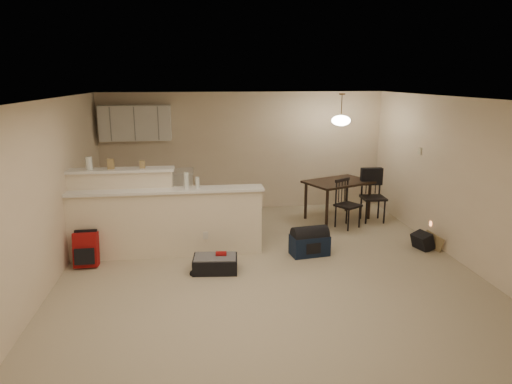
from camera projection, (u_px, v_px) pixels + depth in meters
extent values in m
plane|color=#B8AA8E|center=(269.00, 273.00, 6.69)|extent=(7.00, 7.00, 0.00)
plane|color=white|center=(270.00, 99.00, 6.09)|extent=(7.00, 7.00, 0.00)
cube|color=beige|center=(244.00, 151.00, 9.76)|extent=(6.00, 0.02, 2.50)
cube|color=beige|center=(353.00, 314.00, 3.02)|extent=(6.00, 0.02, 2.50)
cube|color=beige|center=(45.00, 197.00, 6.01)|extent=(0.02, 7.00, 2.50)
cube|color=beige|center=(469.00, 184.00, 6.77)|extent=(0.02, 7.00, 2.50)
cube|color=#F2E3C4|center=(167.00, 224.00, 7.24)|extent=(3.00, 0.28, 1.05)
cube|color=white|center=(165.00, 190.00, 7.11)|extent=(3.08, 0.38, 0.04)
cube|color=#F2E3C4|center=(123.00, 212.00, 7.33)|extent=(1.60, 0.24, 1.35)
cube|color=white|center=(120.00, 170.00, 7.16)|extent=(1.68, 0.34, 0.04)
cube|color=white|center=(136.00, 123.00, 9.15)|extent=(1.40, 0.34, 0.70)
cube|color=white|center=(149.00, 194.00, 9.40)|extent=(1.80, 0.60, 0.90)
cube|color=beige|center=(420.00, 151.00, 8.19)|extent=(0.02, 0.12, 0.12)
cylinder|color=silver|center=(89.00, 163.00, 7.07)|extent=(0.10, 0.10, 0.20)
cube|color=#9A7F4F|center=(111.00, 164.00, 7.12)|extent=(0.10, 0.07, 0.16)
cube|color=#9A7F4F|center=(142.00, 165.00, 7.18)|extent=(0.08, 0.06, 0.12)
cylinder|color=silver|center=(186.00, 181.00, 7.11)|extent=(0.07, 0.07, 0.26)
cylinder|color=silver|center=(197.00, 183.00, 7.15)|extent=(0.06, 0.06, 0.18)
cube|color=black|center=(338.00, 182.00, 9.08)|extent=(1.48, 1.26, 0.04)
cylinder|color=black|center=(327.00, 209.00, 8.63)|extent=(0.06, 0.06, 0.74)
cylinder|color=black|center=(369.00, 201.00, 9.16)|extent=(0.06, 0.06, 0.74)
cylinder|color=black|center=(306.00, 201.00, 9.18)|extent=(0.06, 0.06, 0.74)
cylinder|color=black|center=(347.00, 194.00, 9.72)|extent=(0.06, 0.06, 0.74)
cylinder|color=brown|center=(342.00, 106.00, 8.72)|extent=(0.02, 0.02, 0.50)
cylinder|color=brown|center=(342.00, 94.00, 8.66)|extent=(0.12, 0.12, 0.03)
ellipsoid|color=white|center=(341.00, 120.00, 8.78)|extent=(0.36, 0.36, 0.20)
cube|color=black|center=(215.00, 264.00, 6.72)|extent=(0.68, 0.48, 0.22)
cube|color=maroon|center=(86.00, 250.00, 6.88)|extent=(0.35, 0.22, 0.52)
cube|color=#101C32|center=(309.00, 245.00, 7.33)|extent=(0.64, 0.41, 0.33)
cube|color=black|center=(423.00, 241.00, 7.58)|extent=(0.29, 0.36, 0.27)
cube|color=#9A7F4F|center=(433.00, 242.00, 7.56)|extent=(0.16, 0.34, 0.27)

